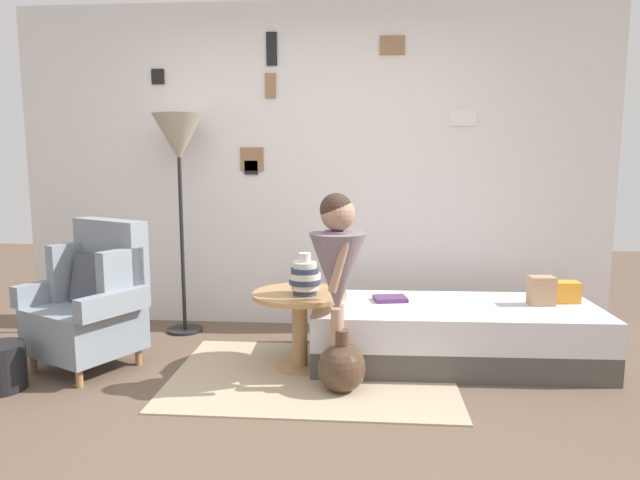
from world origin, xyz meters
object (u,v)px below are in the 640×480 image
book_on_daybed (390,299)px  magazine_basket (1,367)px  vase_striped (305,277)px  person_child (338,264)px  daybed (454,334)px  floor_lamp (179,145)px  demijohn_near (342,367)px  side_table (300,313)px  armchair (93,301)px

book_on_daybed → magazine_basket: (-2.34, -0.77, -0.28)m
vase_striped → person_child: size_ratio=0.23×
daybed → floor_lamp: bearing=165.2°
daybed → book_on_daybed: bearing=169.7°
demijohn_near → magazine_basket: demijohn_near is taller
vase_striped → book_on_daybed: size_ratio=1.23×
daybed → floor_lamp: 2.47m
daybed → floor_lamp: (-2.05, 0.54, 1.28)m
side_table → floor_lamp: bearing=144.3°
demijohn_near → daybed: bearing=36.8°
book_on_daybed → vase_striped: bearing=-150.2°
magazine_basket → armchair: bearing=50.1°
daybed → side_table: (-1.03, -0.19, 0.17)m
floor_lamp → vase_striped: bearing=-36.5°
armchair → daybed: 2.43m
armchair → person_child: 1.68m
person_child → side_table: bearing=131.5°
side_table → vase_striped: vase_striped is taller
vase_striped → book_on_daybed: (0.56, 0.32, -0.21)m
armchair → daybed: size_ratio=0.51×
vase_striped → person_child: (0.22, -0.24, 0.14)m
demijohn_near → magazine_basket: size_ratio=1.35×
demijohn_near → magazine_basket: bearing=-176.1°
demijohn_near → book_on_daybed: bearing=63.9°
book_on_daybed → magazine_basket: bearing=-161.9°
daybed → magazine_basket: 2.86m
side_table → floor_lamp: (-1.02, 0.73, 1.10)m
vase_striped → floor_lamp: (-1.06, 0.78, 0.85)m
daybed → magazine_basket: size_ratio=6.84×
side_table → demijohn_near: (0.29, -0.36, -0.22)m
daybed → book_on_daybed: 0.49m
person_child → magazine_basket: 2.11m
armchair → magazine_basket: size_ratio=3.46×
side_table → book_on_daybed: size_ratio=2.81×
daybed → floor_lamp: floor_lamp is taller
person_child → book_on_daybed: bearing=59.0°
side_table → book_on_daybed: side_table is taller
vase_striped → floor_lamp: size_ratio=0.16×
daybed → person_child: bearing=-147.7°
magazine_basket → side_table: bearing=16.0°
armchair → floor_lamp: bearing=65.6°
demijohn_near → person_child: bearing=114.1°
floor_lamp → magazine_basket: bearing=-120.6°
side_table → person_child: bearing=-48.5°
daybed → vase_striped: bearing=-166.2°
armchair → magazine_basket: bearing=-129.9°
side_table → demijohn_near: size_ratio=1.64×
vase_striped → floor_lamp: bearing=143.5°
daybed → demijohn_near: size_ratio=5.08×
magazine_basket → floor_lamp: bearing=59.4°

